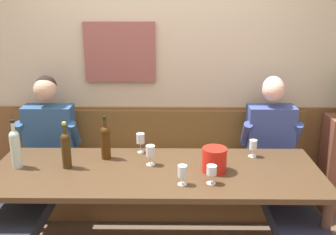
% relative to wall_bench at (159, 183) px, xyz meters
% --- Properties ---
extents(room_wall_back, '(6.80, 0.12, 2.80)m').
position_rel_wall_bench_xyz_m(room_wall_back, '(-0.00, 0.26, 1.12)').
color(room_wall_back, beige).
rests_on(room_wall_back, ground).
extents(wood_wainscot_panel, '(6.80, 0.03, 0.96)m').
position_rel_wall_bench_xyz_m(wood_wainscot_panel, '(0.00, 0.21, 0.20)').
color(wood_wainscot_panel, brown).
rests_on(wood_wainscot_panel, ground).
extents(wall_bench, '(2.75, 0.42, 0.94)m').
position_rel_wall_bench_xyz_m(wall_bench, '(0.00, 0.00, 0.00)').
color(wall_bench, brown).
rests_on(wall_bench, ground).
extents(dining_table, '(2.45, 0.85, 0.74)m').
position_rel_wall_bench_xyz_m(dining_table, '(0.00, -0.68, 0.38)').
color(dining_table, '#47321F').
rests_on(dining_table, ground).
extents(person_right_seat, '(0.54, 1.27, 1.31)m').
position_rel_wall_bench_xyz_m(person_right_seat, '(-0.98, -0.37, 0.34)').
color(person_right_seat, '#28253C').
rests_on(person_right_seat, ground).
extents(person_center_right_seat, '(0.52, 1.27, 1.30)m').
position_rel_wall_bench_xyz_m(person_center_right_seat, '(1.00, -0.36, 0.34)').
color(person_center_right_seat, '#2B3530').
rests_on(person_center_right_seat, ground).
extents(ice_bucket, '(0.18, 0.18, 0.18)m').
position_rel_wall_bench_xyz_m(ice_bucket, '(0.43, -0.70, 0.54)').
color(ice_bucket, red).
rests_on(ice_bucket, dining_table).
extents(wine_bottle_amber_mid, '(0.07, 0.07, 0.36)m').
position_rel_wall_bench_xyz_m(wine_bottle_amber_mid, '(-0.67, -0.65, 0.61)').
color(wine_bottle_amber_mid, '#3E2910').
rests_on(wine_bottle_amber_mid, dining_table).
extents(wine_bottle_clear_water, '(0.08, 0.08, 0.35)m').
position_rel_wall_bench_xyz_m(wine_bottle_clear_water, '(-0.40, -0.47, 0.60)').
color(wine_bottle_clear_water, '#41250B').
rests_on(wine_bottle_clear_water, dining_table).
extents(wine_bottle_green_tall, '(0.08, 0.08, 0.37)m').
position_rel_wall_bench_xyz_m(wine_bottle_green_tall, '(-1.04, -0.65, 0.61)').
color(wine_bottle_green_tall, '#B4CBBD').
rests_on(wine_bottle_green_tall, dining_table).
extents(wine_glass_by_bottle, '(0.07, 0.07, 0.14)m').
position_rel_wall_bench_xyz_m(wine_glass_by_bottle, '(0.19, -0.91, 0.55)').
color(wine_glass_by_bottle, silver).
rests_on(wine_glass_by_bottle, dining_table).
extents(wine_glass_near_bucket, '(0.07, 0.07, 0.14)m').
position_rel_wall_bench_xyz_m(wine_glass_near_bucket, '(0.77, -0.42, 0.55)').
color(wine_glass_near_bucket, silver).
rests_on(wine_glass_near_bucket, dining_table).
extents(wine_glass_mid_left, '(0.07, 0.07, 0.16)m').
position_rel_wall_bench_xyz_m(wine_glass_mid_left, '(-0.04, -0.59, 0.56)').
color(wine_glass_mid_left, silver).
rests_on(wine_glass_mid_left, dining_table).
extents(wine_glass_center_rear, '(0.07, 0.07, 0.13)m').
position_rel_wall_bench_xyz_m(wine_glass_center_rear, '(0.39, -0.90, 0.55)').
color(wine_glass_center_rear, silver).
rests_on(wine_glass_center_rear, dining_table).
extents(wine_glass_left_end, '(0.07, 0.07, 0.16)m').
position_rel_wall_bench_xyz_m(wine_glass_left_end, '(-0.14, -0.35, 0.57)').
color(wine_glass_left_end, silver).
rests_on(wine_glass_left_end, dining_table).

